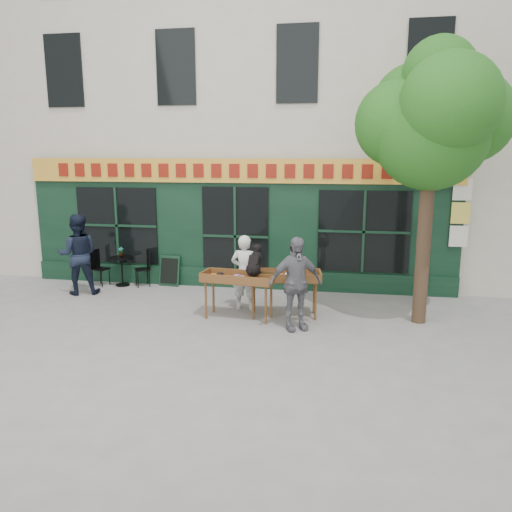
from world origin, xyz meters
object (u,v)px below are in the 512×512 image
Objects in this scene: book_cart_right at (284,279)px; man_left at (78,254)px; book_cart_center at (238,280)px; woman at (244,273)px; dog at (255,260)px; bistro_table at (122,265)px; man_right at (295,284)px.

man_left reaches higher than book_cart_right.
book_cart_center is 0.93× the size of woman.
dog is 0.38× the size of book_cart_right.
book_cart_right is 2.06× the size of bistro_table.
book_cart_right is 5.28m from man_left.
bistro_table is (-4.80, 2.55, -0.39)m from man_right.
woman is 1.07× the size of book_cart_right.
man_left reaches higher than dog.
man_right is 5.45m from bistro_table.
man_left reaches higher than bistro_table.
book_cart_center is 0.59m from dog.
dog is 4.79m from man_left.
book_cart_right is 0.84× the size of man_right.
bistro_table is at bearing 157.70° from dog.
man_right is 2.45× the size of bistro_table.
dog is at bearing -1.73° from book_cart_center.
woman reaches higher than book_cart_center.
woman reaches higher than book_cart_right.
woman reaches higher than dog.
woman is at bearing 150.93° from man_left.
man_left is at bearing -0.88° from woman.
book_cart_center is at bearing -169.76° from book_cart_right.
bistro_table is at bearing 155.98° from book_cart_center.
man_right is at bearing -14.05° from book_cart_center.
book_cart_right reaches higher than bistro_table.
dog is 0.30× the size of man_left.
man_right is at bearing 144.33° from woman.
woman is 3.86m from bistro_table.
man_left reaches higher than book_cart_center.
woman is 0.99m from book_cart_right.
man_left is (-0.70, -0.90, 0.45)m from bistro_table.
dog reaches higher than bistro_table.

